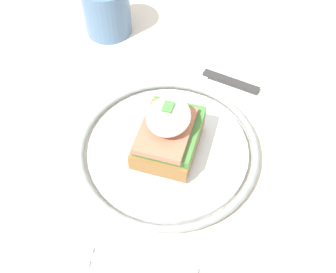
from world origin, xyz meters
name	(u,v)px	position (x,y,z in m)	size (l,w,h in m)	color
dining_table	(201,209)	(0.00, 0.00, 0.61)	(0.85, 0.85, 0.73)	beige
plate	(168,149)	(0.01, 0.05, 0.74)	(0.24, 0.24, 0.02)	silver
sandwich	(168,131)	(0.01, 0.05, 0.78)	(0.10, 0.07, 0.08)	olive
fork	(120,262)	(-0.15, 0.06, 0.73)	(0.04, 0.16, 0.00)	silver
knife	(206,74)	(0.16, 0.04, 0.73)	(0.05, 0.20, 0.01)	#2D2D2D
cup	(107,9)	(0.22, 0.22, 0.77)	(0.08, 0.08, 0.08)	slate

